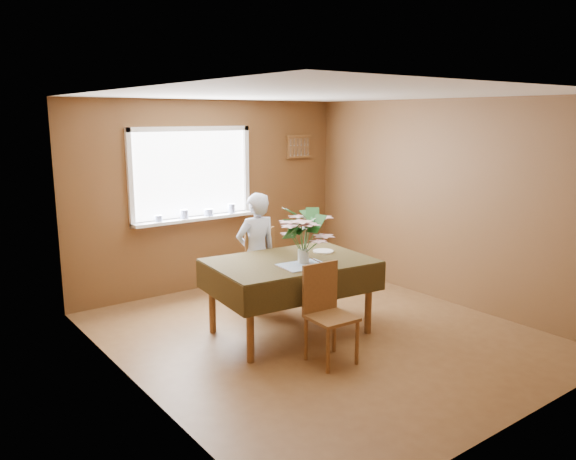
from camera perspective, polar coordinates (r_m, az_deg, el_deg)
floor at (r=6.11m, az=3.15°, el=-10.53°), size 4.50×4.50×0.00m
ceiling at (r=5.67m, az=3.44°, el=13.61°), size 4.50×4.50×0.00m
wall_back at (r=7.59m, az=-7.74°, el=3.53°), size 4.00×0.00×4.00m
wall_front at (r=4.33m, az=22.89°, el=-3.32°), size 4.00×0.00×4.00m
wall_left at (r=4.74m, az=-15.51°, el=-1.59°), size 0.00×4.50×4.50m
wall_right at (r=7.20m, az=15.57°, el=2.77°), size 0.00×4.50×4.50m
window_assembly at (r=7.40m, az=-9.56°, el=4.13°), size 1.72×0.20×1.22m
spoon_rack at (r=8.31m, az=1.11°, el=8.47°), size 0.44×0.05×0.33m
dining_table at (r=5.93m, az=0.23°, el=-3.99°), size 1.77×1.29×0.81m
chair_far at (r=6.77m, az=-3.42°, el=-3.52°), size 0.45×0.45×0.99m
chair_near at (r=5.35m, az=3.92°, el=-7.96°), size 0.42×0.42×0.93m
seated_woman at (r=6.57m, az=-3.24°, el=-2.39°), size 0.54×0.37×1.43m
flower_bouquet at (r=5.71m, az=1.58°, el=-0.23°), size 0.58×0.58×0.50m
side_plate at (r=6.27m, az=3.60°, el=-2.16°), size 0.26×0.26×0.01m
table_knife at (r=5.86m, az=2.80°, el=-3.10°), size 0.06×0.24×0.00m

